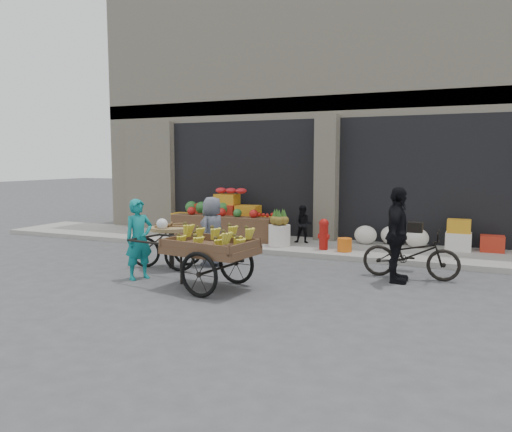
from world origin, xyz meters
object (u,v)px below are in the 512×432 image
at_px(fire_hydrant, 324,233).
at_px(vendor_woman, 139,239).
at_px(vendor_grey, 212,231).
at_px(cyclist, 397,235).
at_px(seated_person, 303,224).
at_px(pineapple_bin, 279,235).
at_px(tricycle_cart, 171,240).
at_px(orange_bucket, 345,245).
at_px(banana_cart, 208,244).
at_px(bicycle, 411,254).

height_order(fire_hydrant, vendor_woman, vendor_woman).
bearing_deg(vendor_woman, vendor_grey, 3.15).
bearing_deg(cyclist, seated_person, 43.51).
relative_size(vendor_woman, cyclist, 0.86).
distance_m(pineapple_bin, tricycle_cart, 2.96).
xyz_separation_m(seated_person, cyclist, (2.59, -2.64, 0.26)).
bearing_deg(vendor_woman, orange_bucket, -13.46).
xyz_separation_m(pineapple_bin, banana_cart, (0.16, -3.77, 0.38)).
relative_size(banana_cart, cyclist, 1.53).
distance_m(orange_bucket, cyclist, 2.45).
xyz_separation_m(seated_person, vendor_grey, (-1.07, -2.70, 0.12)).
bearing_deg(bicycle, cyclist, 152.48).
distance_m(pineapple_bin, cyclist, 3.65).
bearing_deg(cyclist, fire_hydrant, 42.59).
height_order(pineapple_bin, fire_hydrant, fire_hydrant).
xyz_separation_m(vendor_woman, tricycle_cart, (0.02, 1.00, -0.17)).
height_order(tricycle_cart, cyclist, cyclist).
relative_size(tricycle_cart, cyclist, 0.86).
bearing_deg(seated_person, orange_bucket, -40.26).
relative_size(vendor_woman, tricycle_cart, 1.00).
bearing_deg(vendor_woman, bicycle, -39.94).
xyz_separation_m(banana_cart, vendor_woman, (-1.48, 0.11, -0.02)).
height_order(vendor_woman, bicycle, vendor_woman).
relative_size(fire_hydrant, orange_bucket, 2.22).
xyz_separation_m(vendor_grey, bicycle, (3.86, 0.46, -0.26)).
height_order(pineapple_bin, tricycle_cart, tricycle_cart).
height_order(orange_bucket, seated_person, seated_person).
distance_m(orange_bucket, tricycle_cart, 3.88).
relative_size(fire_hydrant, banana_cart, 0.27).
bearing_deg(banana_cart, vendor_woman, -175.84).
bearing_deg(tricycle_cart, vendor_grey, 25.72).
height_order(vendor_woman, cyclist, cyclist).
xyz_separation_m(pineapple_bin, seated_person, (0.40, 0.60, 0.21)).
relative_size(orange_bucket, banana_cart, 0.12).
bearing_deg(orange_bucket, bicycle, -44.06).
bearing_deg(bicycle, pineapple_bin, 61.86).
xyz_separation_m(vendor_woman, cyclist, (4.31, 1.62, 0.12)).
distance_m(seated_person, cyclist, 3.71).
bearing_deg(fire_hydrant, bicycle, -37.24).
bearing_deg(banana_cart, vendor_grey, 124.80).
bearing_deg(pineapple_bin, seated_person, 56.31).
distance_m(banana_cart, vendor_grey, 1.87).
distance_m(pineapple_bin, bicycle, 3.59).
height_order(orange_bucket, banana_cart, banana_cart).
height_order(banana_cart, tricycle_cart, banana_cart).
height_order(banana_cart, bicycle, banana_cart).
relative_size(orange_bucket, tricycle_cart, 0.22).
relative_size(banana_cart, vendor_woman, 1.78).
relative_size(seated_person, banana_cart, 0.36).
bearing_deg(pineapple_bin, orange_bucket, -3.58).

